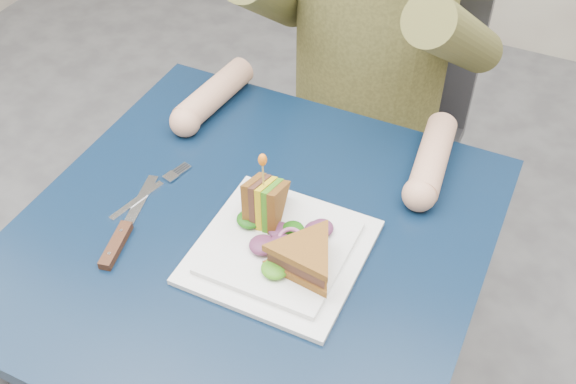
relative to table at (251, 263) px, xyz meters
The scene contains 11 objects.
table is the anchor object (origin of this frame).
chair 0.68m from the table, 90.00° to the left, with size 0.42×0.40×0.93m.
plate 0.11m from the table, 16.53° to the right, with size 0.26×0.26×0.02m.
sandwich_flat 0.18m from the table, 20.23° to the right, with size 0.15×0.15×0.05m.
sandwich_upright 0.14m from the table, 58.66° to the left, with size 0.08×0.13×0.13m.
fork 0.22m from the table, behind, with size 0.06×0.18×0.01m.
knife 0.23m from the table, 150.83° to the right, with size 0.07×0.22×0.02m.
toothpick 0.20m from the table, 58.66° to the left, with size 0.00×0.00×0.06m, color tan.
toothpick_frill 0.23m from the table, 58.66° to the left, with size 0.01×0.01×0.02m, color orange.
lettuce_spill 0.13m from the table, ahead, with size 0.15×0.13×0.02m, color #337A14, non-canonical shape.
onion_ring 0.14m from the table, 10.21° to the right, with size 0.04×0.04×0.01m, color #9E4C7A.
Camera 1 is at (0.38, -0.65, 1.55)m, focal length 42.00 mm.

